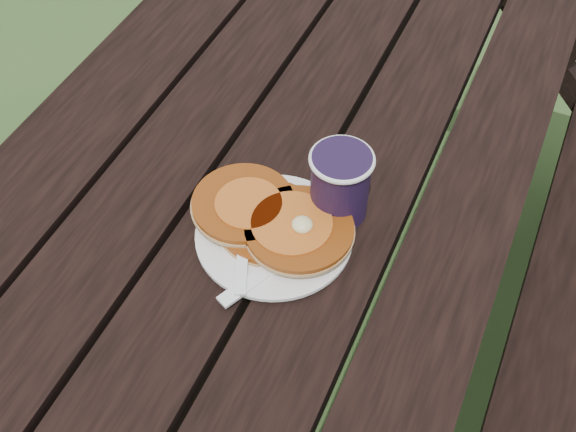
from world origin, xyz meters
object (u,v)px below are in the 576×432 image
at_px(plate, 274,235).
at_px(coffee_cup, 340,181).
at_px(picnic_table, 298,255).
at_px(pancake_stack, 273,218).

distance_m(plate, coffee_cup, 0.12).
height_order(picnic_table, plate, plate).
bearing_deg(picnic_table, coffee_cup, -51.20).
relative_size(picnic_table, coffee_cup, 16.40).
bearing_deg(plate, coffee_cup, 53.08).
relative_size(plate, pancake_stack, 0.90).
bearing_deg(picnic_table, pancake_stack, -75.97).
distance_m(picnic_table, pancake_stack, 0.47).
height_order(plate, coffee_cup, coffee_cup).
relative_size(pancake_stack, coffee_cup, 2.18).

